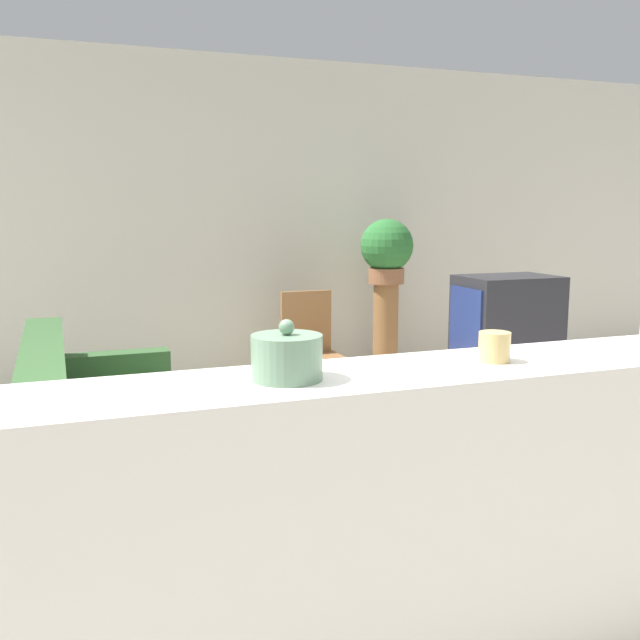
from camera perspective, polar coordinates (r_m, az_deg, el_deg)
The scene contains 11 objects.
ground_plane at distance 2.90m, azimuth 5.56°, elevation -22.60°, with size 14.00×14.00×0.00m, color beige.
wall_back at distance 5.75m, azimuth -9.45°, elevation 7.15°, with size 9.00×0.06×2.70m.
couch at distance 3.90m, azimuth -16.82°, elevation -9.51°, with size 0.83×1.78×0.86m.
tv_stand at distance 4.88m, azimuth 14.48°, elevation -6.41°, with size 0.93×0.46×0.50m.
television at distance 4.76m, azimuth 14.67°, elevation -0.09°, with size 0.62×0.43×0.59m.
wooden_chair at distance 5.34m, azimuth -0.68°, elevation -2.22°, with size 0.44×0.44×0.90m.
plant_stand at distance 5.75m, azimuth 5.25°, elevation -1.66°, with size 0.20×0.20×0.93m.
potted_plant at distance 5.66m, azimuth 5.36°, elevation 5.67°, with size 0.42×0.42×0.51m.
foreground_counter at distance 2.40m, azimuth 9.39°, elevation -15.81°, with size 2.74×0.44×1.03m.
decorative_bowl at distance 2.02m, azimuth -2.67°, elevation -2.96°, with size 0.20×0.20×0.17m.
candle_jar at distance 2.32m, azimuth 13.78°, elevation -2.10°, with size 0.10×0.10×0.10m.
Camera 1 is at (-1.10, -2.22, 1.51)m, focal length 40.00 mm.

